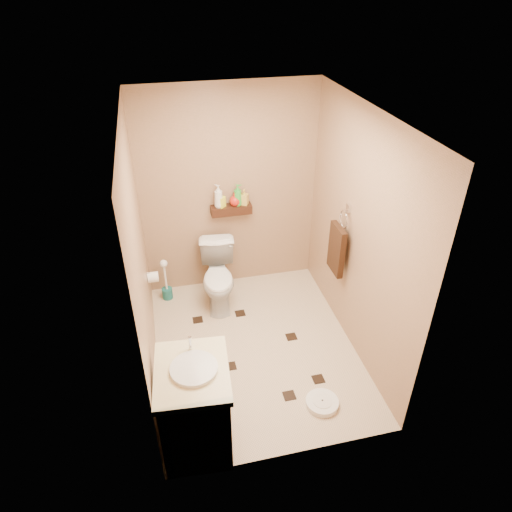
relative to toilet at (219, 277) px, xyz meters
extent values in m
plane|color=beige|center=(0.23, -0.83, -0.36)|extent=(2.50, 2.50, 0.00)
cube|color=#A2785C|center=(0.23, 0.42, 0.84)|extent=(2.00, 0.04, 2.40)
cube|color=#A2785C|center=(0.23, -2.08, 0.84)|extent=(2.00, 0.04, 2.40)
cube|color=#A2785C|center=(-0.77, -0.83, 0.84)|extent=(0.04, 2.50, 2.40)
cube|color=#A2785C|center=(1.23, -0.83, 0.84)|extent=(0.04, 2.50, 2.40)
cube|color=silver|center=(0.23, -0.83, 2.04)|extent=(2.00, 2.50, 0.02)
cube|color=#3B1D10|center=(0.23, 0.34, 0.66)|extent=(0.46, 0.14, 0.10)
cube|color=black|center=(-0.06, -1.03, -0.36)|extent=(0.11, 0.11, 0.01)
cube|color=black|center=(0.64, -0.76, -0.36)|extent=(0.11, 0.11, 0.01)
cube|color=black|center=(0.40, -1.51, -0.36)|extent=(0.11, 0.11, 0.01)
cube|color=black|center=(-0.29, -0.26, -0.36)|extent=(0.11, 0.11, 0.01)
cube|color=black|center=(0.73, -1.39, -0.36)|extent=(0.11, 0.11, 0.01)
cube|color=black|center=(0.19, -0.26, -0.36)|extent=(0.11, 0.11, 0.01)
imported|color=white|center=(0.00, 0.00, 0.00)|extent=(0.48, 0.74, 0.72)
cube|color=brown|center=(-0.47, -1.78, 0.03)|extent=(0.57, 0.67, 0.77)
cube|color=beige|center=(-0.47, -1.78, 0.44)|extent=(0.61, 0.72, 0.05)
cylinder|color=silver|center=(-0.45, -1.78, 0.47)|extent=(0.36, 0.36, 0.05)
cylinder|color=silver|center=(-0.45, -1.56, 0.53)|extent=(0.03, 0.03, 0.12)
cylinder|color=white|center=(0.66, -1.68, -0.33)|extent=(0.31, 0.31, 0.05)
cylinder|color=white|center=(0.66, -1.68, -0.30)|extent=(0.18, 0.18, 0.01)
cylinder|color=#186360|center=(-0.59, 0.22, -0.29)|extent=(0.12, 0.12, 0.13)
cylinder|color=white|center=(-0.59, 0.22, -0.05)|extent=(0.02, 0.02, 0.38)
sphere|color=white|center=(-0.59, 0.22, 0.13)|extent=(0.09, 0.09, 0.09)
cube|color=silver|center=(1.21, -0.58, 1.02)|extent=(0.03, 0.06, 0.08)
torus|color=silver|center=(1.18, -0.58, 0.90)|extent=(0.02, 0.19, 0.19)
cube|color=#331C0F|center=(1.14, -0.58, 0.56)|extent=(0.06, 0.30, 0.52)
cylinder|color=white|center=(-0.71, -0.18, 0.24)|extent=(0.11, 0.11, 0.11)
cylinder|color=silver|center=(-0.75, -0.18, 0.30)|extent=(0.04, 0.02, 0.02)
imported|color=white|center=(0.09, 0.34, 0.84)|extent=(0.14, 0.14, 0.26)
imported|color=#F2FF35|center=(0.12, 0.34, 0.80)|extent=(0.12, 0.12, 0.18)
imported|color=red|center=(0.27, 0.34, 0.79)|extent=(0.13, 0.13, 0.16)
imported|color=green|center=(0.31, 0.34, 0.84)|extent=(0.12, 0.12, 0.25)
imported|color=gold|center=(0.38, 0.34, 0.80)|extent=(0.11, 0.11, 0.18)
camera|label=1|loc=(-0.55, -4.20, 3.00)|focal=32.00mm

